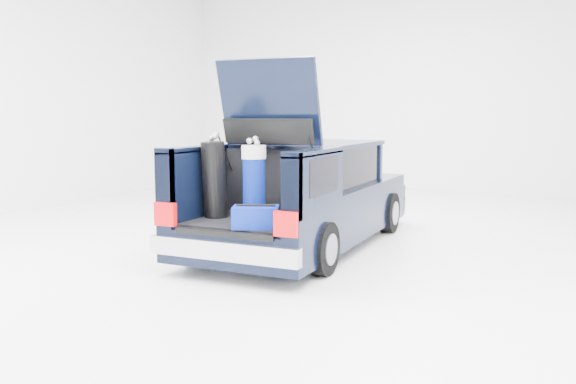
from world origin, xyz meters
The scene contains 6 objects.
ground centered at (0.00, 0.00, 0.00)m, with size 14.00×14.00×0.00m, color white.
car centered at (0.00, 0.11, 0.67)m, with size 1.87×4.65×2.47m.
red_suitcase centered at (0.50, -1.09, 0.84)m, with size 0.34×0.25×0.52m.
black_golf_bag centered at (-0.50, -1.50, 1.06)m, with size 0.36×0.39×1.01m.
blue_golf_bag centered at (-0.07, -1.32, 1.04)m, with size 0.35×0.35×0.97m.
blue_duffel centered at (0.26, -1.90, 0.72)m, with size 0.58×0.48×0.26m.
Camera 1 is at (3.27, -7.65, 1.82)m, focal length 38.00 mm.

